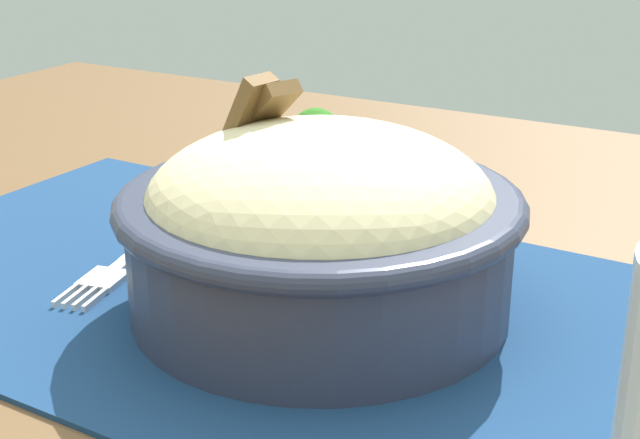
% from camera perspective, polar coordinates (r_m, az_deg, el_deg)
% --- Properties ---
extents(table, '(1.06, 0.91, 0.74)m').
position_cam_1_polar(table, '(0.55, -7.32, -10.60)').
color(table, brown).
rests_on(table, ground_plane).
extents(placemat, '(0.47, 0.30, 0.00)m').
position_cam_1_polar(placemat, '(0.52, -5.67, -4.18)').
color(placemat, navy).
rests_on(placemat, table).
extents(bowl, '(0.21, 0.21, 0.12)m').
position_cam_1_polar(bowl, '(0.47, -0.02, -0.24)').
color(bowl, '#2D3347').
rests_on(bowl, placemat).
extents(fork, '(0.04, 0.13, 0.00)m').
position_cam_1_polar(fork, '(0.55, -12.28, -2.84)').
color(fork, silver).
rests_on(fork, placemat).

